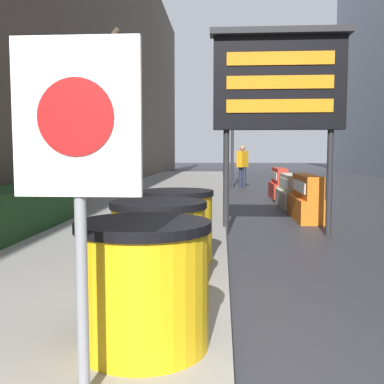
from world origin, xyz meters
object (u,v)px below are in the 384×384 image
at_px(jersey_barrier_orange_near, 307,200).
at_px(barrel_drum_back, 176,225).
at_px(warning_sign, 78,148).
at_px(traffic_cone_near, 306,193).
at_px(traffic_cone_far, 281,189).
at_px(traffic_light_near_curb, 233,105).
at_px(traffic_cone_mid, 308,183).
at_px(jersey_barrier_red_striped, 279,185).
at_px(pedestrian_worker, 242,163).
at_px(jersey_barrier_cream, 291,193).
at_px(barrel_drum_middle, 159,246).
at_px(message_board, 279,83).
at_px(barrel_drum_foreground, 143,284).

bearing_deg(jersey_barrier_orange_near, barrel_drum_back, -118.00).
height_order(warning_sign, jersey_barrier_orange_near, warning_sign).
xyz_separation_m(jersey_barrier_orange_near, traffic_cone_near, (0.37, 2.03, -0.04)).
relative_size(traffic_cone_far, traffic_light_near_curb, 0.16).
bearing_deg(traffic_cone_mid, traffic_cone_far, -111.65).
bearing_deg(traffic_light_near_curb, jersey_barrier_red_striped, -70.29).
distance_m(traffic_cone_mid, pedestrian_worker, 2.87).
bearing_deg(traffic_light_near_curb, jersey_barrier_cream, -77.39).
xyz_separation_m(barrel_drum_middle, jersey_barrier_cream, (2.33, 7.66, -0.18)).
distance_m(message_board, jersey_barrier_orange_near, 2.95).
height_order(jersey_barrier_cream, jersey_barrier_red_striped, jersey_barrier_red_striped).
bearing_deg(traffic_light_near_curb, jersey_barrier_orange_near, -80.66).
height_order(barrel_drum_foreground, traffic_cone_far, barrel_drum_foreground).
bearing_deg(jersey_barrier_cream, message_board, -101.71).
bearing_deg(traffic_light_near_curb, barrel_drum_foreground, -93.49).
distance_m(message_board, traffic_cone_far, 5.67).
height_order(jersey_barrier_orange_near, traffic_cone_near, jersey_barrier_orange_near).
bearing_deg(pedestrian_worker, message_board, -141.73).
relative_size(message_board, traffic_cone_near, 4.48).
bearing_deg(traffic_cone_near, traffic_cone_far, 109.93).
relative_size(barrel_drum_middle, traffic_light_near_curb, 0.19).
relative_size(barrel_drum_back, message_board, 0.26).
bearing_deg(message_board, barrel_drum_foreground, -106.62).
distance_m(jersey_barrier_red_striped, traffic_cone_far, 1.16).
bearing_deg(barrel_drum_back, traffic_cone_far, 73.95).
height_order(warning_sign, jersey_barrier_cream, warning_sign).
relative_size(traffic_cone_mid, traffic_cone_far, 0.81).
xyz_separation_m(barrel_drum_middle, message_board, (1.49, 3.60, 1.97)).
bearing_deg(barrel_drum_middle, traffic_cone_near, 70.22).
height_order(jersey_barrier_cream, traffic_cone_near, jersey_barrier_cream).
bearing_deg(warning_sign, jersey_barrier_red_striped, 78.18).
xyz_separation_m(barrel_drum_foreground, barrel_drum_back, (-0.03, 2.33, 0.00)).
height_order(message_board, traffic_light_near_curb, traffic_light_near_curb).
bearing_deg(jersey_barrier_red_striped, traffic_light_near_curb, 109.71).
distance_m(message_board, traffic_cone_near, 4.61).
distance_m(barrel_drum_foreground, barrel_drum_middle, 1.17).
xyz_separation_m(barrel_drum_foreground, jersey_barrier_orange_near, (2.26, 6.64, -0.14)).
height_order(message_board, jersey_barrier_cream, message_board).
bearing_deg(barrel_drum_back, warning_sign, -93.22).
relative_size(barrel_drum_middle, message_board, 0.26).
bearing_deg(message_board, barrel_drum_back, -120.75).
distance_m(traffic_cone_mid, traffic_light_near_curb, 4.20).
bearing_deg(traffic_cone_far, message_board, -98.14).
xyz_separation_m(barrel_drum_back, warning_sign, (-0.17, -2.98, 0.86)).
height_order(barrel_drum_middle, jersey_barrier_orange_near, barrel_drum_middle).
height_order(traffic_cone_near, traffic_cone_far, traffic_cone_near).
bearing_deg(barrel_drum_foreground, message_board, 73.38).
height_order(warning_sign, traffic_cone_near, warning_sign).
distance_m(traffic_cone_near, traffic_light_near_curb, 7.07).
xyz_separation_m(message_board, traffic_cone_mid, (2.19, 8.84, -2.24)).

